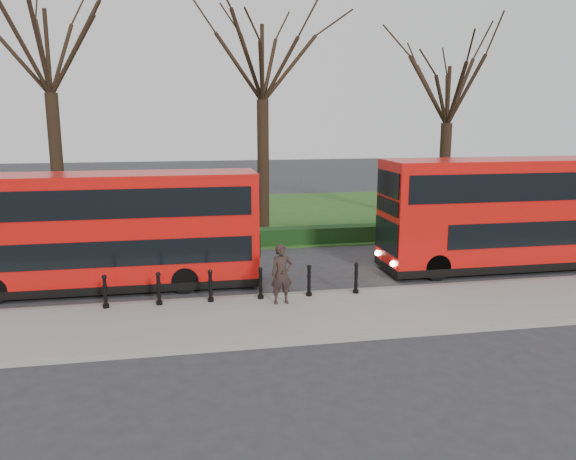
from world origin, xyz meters
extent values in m
plane|color=#28282B|center=(0.00, 0.00, 0.00)|extent=(120.00, 120.00, 0.00)
cube|color=gray|center=(0.00, -3.00, 0.07)|extent=(60.00, 4.00, 0.15)
cube|color=slate|center=(0.00, -1.00, 0.07)|extent=(60.00, 0.25, 0.16)
cube|color=#244918|center=(0.00, 15.00, 0.03)|extent=(60.00, 18.00, 0.06)
cube|color=black|center=(0.00, 6.80, 0.40)|extent=(60.00, 0.90, 0.80)
cube|color=yellow|center=(0.00, -0.70, 0.01)|extent=(60.00, 0.10, 0.01)
cube|color=yellow|center=(0.00, -0.50, 0.01)|extent=(60.00, 0.10, 0.01)
cylinder|color=black|center=(-8.00, 10.00, 3.52)|extent=(0.60, 0.60, 7.03)
cylinder|color=black|center=(2.00, 10.00, 3.39)|extent=(0.60, 0.60, 6.78)
cylinder|color=black|center=(12.00, 10.00, 2.80)|extent=(0.60, 0.60, 5.60)
cylinder|color=black|center=(-4.57, -1.35, 0.65)|extent=(0.15, 0.15, 1.00)
cylinder|color=black|center=(-2.96, -1.35, 0.65)|extent=(0.15, 0.15, 1.00)
cylinder|color=black|center=(-1.36, -1.35, 0.65)|extent=(0.15, 0.15, 1.00)
cylinder|color=black|center=(0.24, -1.35, 0.65)|extent=(0.15, 0.15, 1.00)
cylinder|color=black|center=(1.85, -1.35, 0.65)|extent=(0.15, 0.15, 1.00)
cylinder|color=black|center=(3.45, -1.35, 0.65)|extent=(0.15, 0.15, 1.00)
cube|color=red|center=(-4.63, 1.17, 2.18)|extent=(10.09, 2.29, 3.72)
cube|color=black|center=(-4.63, 1.17, 0.28)|extent=(10.11, 2.31, 0.28)
cube|color=black|center=(-3.90, 0.01, 1.51)|extent=(8.07, 0.04, 0.87)
cube|color=black|center=(-4.63, 0.01, 3.17)|extent=(9.54, 0.04, 0.96)
cylinder|color=black|center=(-8.21, 2.18, 0.46)|extent=(0.92, 0.28, 0.92)
cylinder|color=black|center=(-2.15, 0.16, 0.46)|extent=(0.92, 0.28, 0.92)
cylinder|color=black|center=(-2.15, 2.18, 0.46)|extent=(0.92, 0.28, 0.92)
cube|color=red|center=(10.82, 1.10, 2.34)|extent=(10.83, 2.46, 3.99)
cube|color=black|center=(10.82, 1.10, 0.30)|extent=(10.85, 2.48, 0.30)
cube|color=black|center=(11.61, -0.14, 1.62)|extent=(8.66, 0.04, 0.93)
cube|color=black|center=(10.82, -0.14, 3.40)|extent=(10.23, 0.04, 1.03)
cube|color=black|center=(5.39, 1.10, 2.66)|extent=(0.06, 2.17, 0.54)
cylinder|color=black|center=(6.99, 0.01, 0.49)|extent=(0.98, 0.30, 0.98)
cylinder|color=black|center=(6.99, 2.18, 0.49)|extent=(0.98, 0.30, 0.98)
cylinder|color=black|center=(13.48, 2.18, 0.49)|extent=(0.98, 0.30, 0.98)
imported|color=black|center=(0.83, -1.93, 1.10)|extent=(0.73, 0.52, 1.90)
camera|label=1|loc=(-2.12, -18.57, 5.91)|focal=35.00mm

